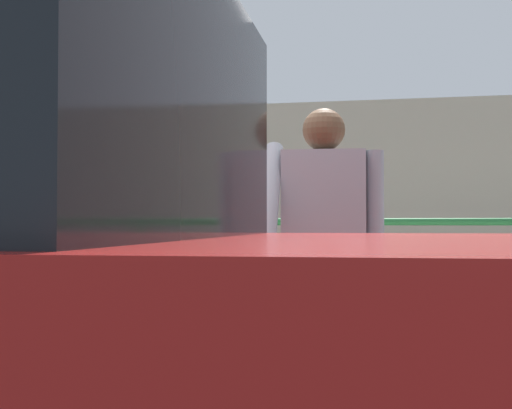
# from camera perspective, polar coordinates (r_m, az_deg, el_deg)

# --- Properties ---
(sidewalk_curb) EXTENTS (36.00, 2.87, 0.15)m
(sidewalk_curb) POSITION_cam_1_polar(r_m,az_deg,el_deg) (4.83, -4.72, -14.87)
(sidewalk_curb) COLOR #ADA8A0
(sidewalk_curb) RESTS_ON ground
(parking_meter) EXTENTS (0.19, 0.20, 1.51)m
(parking_meter) POSITION_cam_1_polar(r_m,az_deg,el_deg) (3.56, -3.49, -0.19)
(parking_meter) COLOR slate
(parking_meter) RESTS_ON sidewalk_curb
(pedestrian_at_meter) EXTENTS (0.60, 0.48, 1.61)m
(pedestrian_at_meter) POSITION_cam_1_polar(r_m,az_deg,el_deg) (3.44, 5.72, -3.61)
(pedestrian_at_meter) COLOR brown
(pedestrian_at_meter) RESTS_ON sidewalk_curb
(background_railing) EXTENTS (24.06, 0.06, 1.08)m
(background_railing) POSITION_cam_1_polar(r_m,az_deg,el_deg) (5.84, -1.50, -4.10)
(background_railing) COLOR #1E602D
(background_railing) RESTS_ON sidewalk_curb
(backdrop_wall) EXTENTS (32.00, 0.50, 2.62)m
(backdrop_wall) POSITION_cam_1_polar(r_m,az_deg,el_deg) (8.30, 2.38, -0.75)
(backdrop_wall) COLOR #ADA38E
(backdrop_wall) RESTS_ON ground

